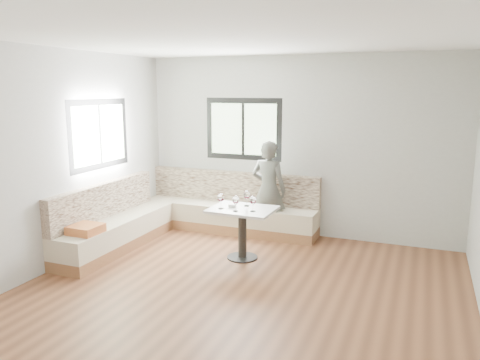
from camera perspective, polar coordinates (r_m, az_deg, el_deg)
name	(u,v)px	position (r m, az deg, el deg)	size (l,w,h in m)	color
room	(233,170)	(5.10, -0.86, 1.18)	(5.01, 5.01, 2.81)	brown
banquette	(182,217)	(7.34, -7.11, -4.49)	(2.90, 2.80, 0.95)	#98613A
table	(242,221)	(6.36, 0.29, -5.01)	(0.87, 0.69, 0.70)	black
person	(269,190)	(7.21, 3.51, -1.18)	(0.56, 0.37, 1.53)	#51534C
olive_ramekin	(232,205)	(6.38, -0.94, -3.10)	(0.11, 0.11, 0.05)	white
wine_glass_a	(221,198)	(6.26, -2.35, -2.19)	(0.10, 0.10, 0.21)	white
wine_glass_b	(236,200)	(6.12, -0.53, -2.48)	(0.10, 0.10, 0.21)	white
wine_glass_c	(253,200)	(6.12, 1.58, -2.49)	(0.10, 0.10, 0.21)	white
wine_glass_d	(247,195)	(6.40, 0.82, -1.89)	(0.10, 0.10, 0.21)	white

